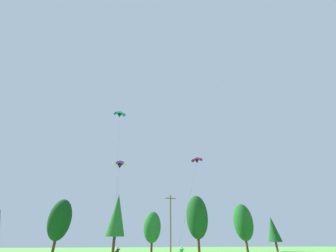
{
  "coord_description": "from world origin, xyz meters",
  "views": [
    {
      "loc": [
        -2.85,
        -0.13,
        2.04
      ],
      "look_at": [
        1.97,
        21.3,
        14.25
      ],
      "focal_mm": 22.46,
      "sensor_mm": 36.0,
      "label": 1
    }
  ],
  "objects": [
    {
      "name": "treeline_tree_h",
      "position": [
        38.55,
        55.02,
        5.22
      ],
      "size": [
        3.43,
        3.43,
        8.34
      ],
      "color": "#472D19",
      "rests_on": "ground_plane"
    },
    {
      "name": "parafoil_kite_mid_magenta",
      "position": [
        11.7,
        37.97,
        16.58
      ],
      "size": [
        8.51,
        12.68,
        15.6
      ],
      "color": "#D12893"
    },
    {
      "name": "treeline_tree_d",
      "position": [
        -2.89,
        54.47,
        7.81
      ],
      "size": [
        4.34,
        4.34,
        12.47
      ],
      "color": "#472D19",
      "rests_on": "ground_plane"
    },
    {
      "name": "parafoil_kite_far_teal",
      "position": [
        -4.58,
        38.42,
        25.56
      ],
      "size": [
        3.17,
        12.18,
        24.58
      ],
      "color": "teal"
    },
    {
      "name": "utility_pole",
      "position": [
        7.28,
        42.65,
        5.47
      ],
      "size": [
        2.2,
        0.26,
        10.41
      ],
      "color": "brown",
      "rests_on": "ground_plane"
    },
    {
      "name": "treeline_tree_f",
      "position": [
        16.12,
        52.06,
        7.5
      ],
      "size": [
        5.14,
        5.14,
        12.38
      ],
      "color": "#472D19",
      "rests_on": "ground_plane"
    },
    {
      "name": "treeline_tree_e",
      "position": [
        5.76,
        55.63,
        5.35
      ],
      "size": [
        4.19,
        4.19,
        8.84
      ],
      "color": "#472D19",
      "rests_on": "ground_plane"
    },
    {
      "name": "treeline_tree_g",
      "position": [
        28.2,
        52.0,
        6.54
      ],
      "size": [
        4.72,
        4.72,
        10.81
      ],
      "color": "#472D19",
      "rests_on": "ground_plane"
    },
    {
      "name": "treeline_tree_c",
      "position": [
        -14.81,
        53.27,
        6.4
      ],
      "size": [
        4.66,
        4.66,
        10.57
      ],
      "color": "#472D19",
      "rests_on": "ground_plane"
    },
    {
      "name": "parafoil_kite_high_purple",
      "position": [
        -3.39,
        41.88,
        15.88
      ],
      "size": [
        3.3,
        15.79,
        15.05
      ],
      "color": "purple"
    }
  ]
}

